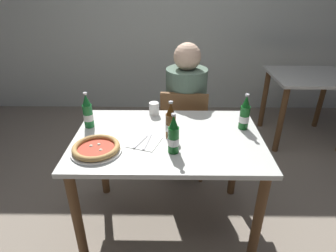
{
  "coord_description": "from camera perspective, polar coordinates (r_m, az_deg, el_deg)",
  "views": [
    {
      "loc": [
        0.02,
        -1.57,
        1.66
      ],
      "look_at": [
        0.0,
        0.05,
        0.8
      ],
      "focal_mm": 30.26,
      "sensor_mm": 36.0,
      "label": 1
    }
  ],
  "objects": [
    {
      "name": "back_wall_tiled",
      "position": [
        3.79,
        0.43,
        22.42
      ],
      "size": [
        7.0,
        0.1,
        2.6
      ],
      "primitive_type": "cube",
      "color": "silver",
      "rests_on": "ground_plane"
    },
    {
      "name": "pizza_margherita_near",
      "position": [
        1.71,
        -14.25,
        -4.4
      ],
      "size": [
        0.3,
        0.3,
        0.04
      ],
      "color": "white",
      "rests_on": "dining_table_main"
    },
    {
      "name": "beer_bottle_left",
      "position": [
        1.93,
        15.18,
        2.27
      ],
      "size": [
        0.07,
        0.07,
        0.25
      ],
      "color": "#14591E",
      "rests_on": "dining_table_main"
    },
    {
      "name": "dining_table_background",
      "position": [
        3.4,
        26.28,
        6.65
      ],
      "size": [
        0.8,
        0.7,
        0.75
      ],
      "color": "silver",
      "rests_on": "ground_plane"
    },
    {
      "name": "napkin_with_cutlery",
      "position": [
        1.76,
        -4.81,
        -3.23
      ],
      "size": [
        0.23,
        0.23,
        0.01
      ],
      "color": "white",
      "rests_on": "dining_table_main"
    },
    {
      "name": "chair_behind_table",
      "position": [
        2.48,
        3.31,
        -0.48
      ],
      "size": [
        0.45,
        0.45,
        0.85
      ],
      "rotation": [
        0.0,
        0.0,
        3.02
      ],
      "color": "brown",
      "rests_on": "ground_plane"
    },
    {
      "name": "beer_bottle_center",
      "position": [
        1.76,
        0.54,
        0.7
      ],
      "size": [
        0.07,
        0.07,
        0.25
      ],
      "color": "#512D0F",
      "rests_on": "dining_table_main"
    },
    {
      "name": "beer_bottle_extra",
      "position": [
        1.61,
        1.11,
        -2.11
      ],
      "size": [
        0.07,
        0.07,
        0.25
      ],
      "color": "#14591E",
      "rests_on": "dining_table_main"
    },
    {
      "name": "paper_cup",
      "position": [
        2.09,
        -2.83,
        3.5
      ],
      "size": [
        0.07,
        0.07,
        0.09
      ],
      "primitive_type": "cylinder",
      "color": "white",
      "rests_on": "dining_table_main"
    },
    {
      "name": "diner_seated",
      "position": [
        2.48,
        3.54,
        2.14
      ],
      "size": [
        0.34,
        0.34,
        1.21
      ],
      "color": "#2D3342",
      "rests_on": "ground_plane"
    },
    {
      "name": "ground_plane",
      "position": [
        2.28,
        -0.02,
        -18.66
      ],
      "size": [
        8.0,
        8.0,
        0.0
      ],
      "primitive_type": "plane",
      "color": "gray"
    },
    {
      "name": "dining_table_main",
      "position": [
        1.88,
        -0.02,
        -5.16
      ],
      "size": [
        1.2,
        0.8,
        0.75
      ],
      "color": "silver",
      "rests_on": "ground_plane"
    },
    {
      "name": "beer_bottle_right",
      "position": [
        1.96,
        -15.84,
        2.59
      ],
      "size": [
        0.07,
        0.07,
        0.25
      ],
      "color": "#196B2D",
      "rests_on": "dining_table_main"
    }
  ]
}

